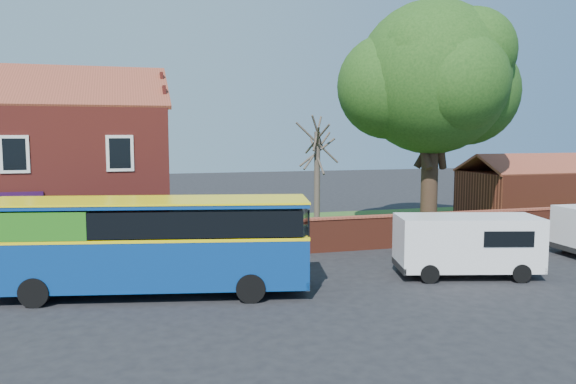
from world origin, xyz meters
name	(u,v)px	position (x,y,z in m)	size (l,w,h in m)	color
ground	(223,309)	(0.00, 0.00, 0.00)	(120.00, 120.00, 0.00)	black
pavement	(12,277)	(-7.00, 5.75, 0.06)	(18.00, 3.50, 0.12)	gray
kerb	(2,289)	(-7.00, 4.00, 0.07)	(18.00, 0.15, 0.14)	slate
grass_strip	(403,224)	(13.00, 13.00, 0.02)	(26.00, 12.00, 0.04)	#426B28
shop_building	(31,177)	(-7.02, 11.50, 3.41)	(12.30, 8.13, 10.50)	maroon
boundary_wall	(461,227)	(13.00, 7.00, 0.81)	(22.00, 0.38, 1.60)	maroon
outbuilding	(531,193)	(22.00, 13.00, 1.61)	(8.20, 5.06, 4.17)	maroon
bus	(139,241)	(-2.42, 2.36, 1.83)	(10.92, 4.82, 3.23)	navy
van_near	(467,243)	(9.60, 1.39, 1.29)	(5.62, 3.38, 2.31)	white
large_tree	(431,83)	(12.88, 9.95, 8.06)	(10.09, 7.99, 12.31)	black
bare_tree	(317,178)	(6.88, 10.99, 3.09)	(2.26, 2.69, 6.02)	#4C4238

